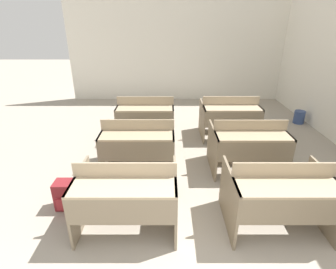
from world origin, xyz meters
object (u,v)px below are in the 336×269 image
at_px(bench_front_left, 127,194).
at_px(bench_second_right, 248,144).
at_px(bench_third_right, 230,116).
at_px(bench_front_right, 279,194).
at_px(bench_third_left, 146,116).
at_px(wastepaper_bin, 300,117).
at_px(schoolbag, 67,195).
at_px(bench_second_left, 139,143).

xyz_separation_m(bench_front_left, bench_second_right, (1.65, 1.23, 0.00)).
bearing_deg(bench_front_left, bench_third_right, 56.51).
height_order(bench_front_left, bench_second_right, same).
xyz_separation_m(bench_front_right, bench_second_right, (0.01, 1.23, 0.00)).
distance_m(bench_front_right, bench_third_left, 2.95).
height_order(bench_second_right, wastepaper_bin, bench_second_right).
height_order(bench_second_right, bench_third_right, same).
xyz_separation_m(bench_third_left, schoolbag, (-0.82, -2.14, -0.26)).
xyz_separation_m(bench_second_left, bench_third_right, (1.64, 1.24, 0.00)).
bearing_deg(bench_third_right, bench_front_left, -123.49).
xyz_separation_m(bench_second_right, bench_third_left, (-1.64, 1.24, 0.00)).
bearing_deg(bench_second_right, bench_front_left, -143.37).
bearing_deg(wastepaper_bin, schoolbag, -145.46).
xyz_separation_m(bench_front_right, schoolbag, (-2.45, 0.32, -0.26)).
bearing_deg(schoolbag, bench_second_left, 49.00).
bearing_deg(bench_front_left, schoolbag, 158.27).
relative_size(bench_second_left, bench_third_right, 1.00).
distance_m(bench_third_left, wastepaper_bin, 3.48).
bearing_deg(bench_front_right, bench_third_right, 90.02).
bearing_deg(bench_third_left, bench_second_left, -90.77).
bearing_deg(bench_second_left, wastepaper_bin, 30.09).
bearing_deg(bench_front_right, wastepaper_bin, 61.32).
bearing_deg(bench_second_right, bench_third_left, 142.95).
distance_m(bench_front_right, bench_second_right, 1.23).
height_order(bench_second_left, wastepaper_bin, bench_second_left).
relative_size(bench_front_left, bench_third_right, 1.00).
bearing_deg(bench_front_right, schoolbag, 172.54).
bearing_deg(schoolbag, wastepaper_bin, 34.54).
relative_size(bench_front_right, bench_third_left, 1.00).
bearing_deg(bench_third_right, bench_second_right, -89.52).
distance_m(bench_third_right, schoolbag, 3.27).
xyz_separation_m(bench_front_right, bench_second_left, (-1.64, 1.24, 0.00)).
xyz_separation_m(wastepaper_bin, schoolbag, (-4.20, -2.89, 0.04)).
relative_size(bench_front_left, bench_second_left, 1.00).
distance_m(bench_second_right, schoolbag, 2.63).
relative_size(bench_third_right, wastepaper_bin, 3.78).
distance_m(bench_front_right, bench_second_left, 2.06).
bearing_deg(bench_front_right, bench_third_left, 123.44).
xyz_separation_m(bench_second_left, wastepaper_bin, (3.40, 1.97, -0.30)).
bearing_deg(wastepaper_bin, bench_second_left, -149.91).
bearing_deg(schoolbag, bench_second_right, 20.29).
height_order(bench_third_right, wastepaper_bin, bench_third_right).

